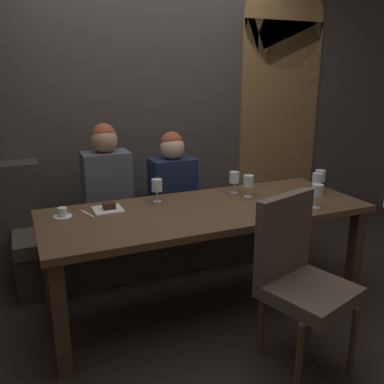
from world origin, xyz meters
The scene contains 17 objects.
ground centered at (0.00, 0.00, 0.00)m, with size 9.00×9.00×0.00m, color black.
back_wall_tiled centered at (0.00, 1.22, 1.50)m, with size 6.00×0.12×3.00m, color #423D38.
arched_door centered at (1.35, 1.15, 1.36)m, with size 0.90×0.05×2.55m.
dining_table centered at (0.00, 0.00, 0.65)m, with size 2.20×0.84×0.74m.
banquette_bench centered at (0.00, 0.70, 0.23)m, with size 2.50×0.44×0.45m.
chair_near_side centered at (0.23, -0.72, 0.56)m, with size 0.55×0.55×0.98m.
diner_redhead centered at (-0.53, 0.70, 0.83)m, with size 0.36×0.24×0.81m.
diner_bearded centered at (0.01, 0.68, 0.79)m, with size 0.36×0.24×0.72m.
wine_glass_center_back centered at (0.35, 0.25, 0.85)m, with size 0.08×0.08×0.16m.
wine_glass_far_right centered at (0.98, 0.03, 0.85)m, with size 0.08×0.08×0.16m.
wine_glass_near_right centered at (0.68, -0.29, 0.85)m, with size 0.08×0.08×0.16m.
wine_glass_far_left centered at (-0.26, 0.27, 0.85)m, with size 0.08×0.08×0.16m.
wine_glass_center_front centered at (0.39, 0.11, 0.86)m, with size 0.08×0.08×0.16m.
wine_glass_near_left centered at (0.89, -0.04, 0.85)m, with size 0.08×0.08×0.16m.
espresso_cup centered at (-0.92, 0.19, 0.77)m, with size 0.12×0.12×0.06m.
dessert_plate centered at (-0.62, 0.22, 0.75)m, with size 0.19×0.19×0.05m.
fork_on_table centered at (-0.77, 0.19, 0.74)m, with size 0.02×0.17×0.01m, color silver.
Camera 1 is at (-1.15, -2.42, 1.64)m, focal length 38.83 mm.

